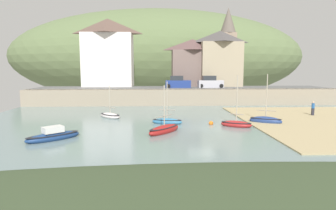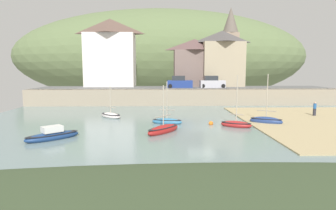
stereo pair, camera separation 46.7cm
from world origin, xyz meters
name	(u,v)px [view 2 (the right image)]	position (x,y,z in m)	size (l,w,h in m)	color
ground	(246,157)	(1.40, -9.56, 0.16)	(48.00, 41.00, 0.61)	gray
quay_seawall	(185,96)	(0.00, 17.50, 1.36)	(48.00, 9.40, 2.40)	gray
hillside_backdrop	(160,57)	(-3.82, 55.20, 8.75)	(80.00, 44.00, 25.01)	#607348
waterfront_building_left	(110,52)	(-12.66, 25.20, 8.36)	(8.78, 5.83, 11.73)	white
waterfront_building_centre	(194,62)	(2.24, 25.20, 6.63)	(7.56, 4.30, 8.30)	#76625B
waterfront_building_right	(222,58)	(7.14, 25.20, 7.37)	(7.38, 6.05, 9.78)	tan
church_with_spire	(230,45)	(9.53, 29.20, 9.94)	(3.00, 3.00, 14.63)	gray
sailboat_white_hull	(266,121)	(6.83, 1.84, 0.30)	(3.31, 2.40, 5.19)	navy
dinghy_open_wooden	(236,124)	(3.38, 0.36, 0.25)	(3.20, 2.48, 5.08)	#A82324
rowboat_small_beached	(167,121)	(-3.20, 2.05, 0.25)	(3.21, 1.74, 4.41)	teal
fishing_boat_green	(163,129)	(-3.60, -2.04, 0.28)	(3.34, 3.76, 4.31)	#A31E1C
sailboat_tall_mast	(111,115)	(-9.53, 6.00, 0.23)	(3.20, 3.31, 3.75)	white
sailboat_blue_trim	(53,135)	(-12.35, -4.16, 0.30)	(4.06, 3.78, 1.22)	navy
parked_car_near_slipway	(180,83)	(-0.68, 20.70, 3.20)	(4.21, 2.00, 1.95)	navy
parked_car_by_wall	(212,83)	(4.65, 20.70, 3.20)	(4.15, 1.84, 1.95)	#B7B7C2
person_on_slipway	(315,108)	(14.00, 5.97, 0.98)	(0.34, 0.34, 1.62)	#282833
mooring_buoy	(211,123)	(1.14, 1.36, 0.13)	(0.44, 0.44, 0.44)	orange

